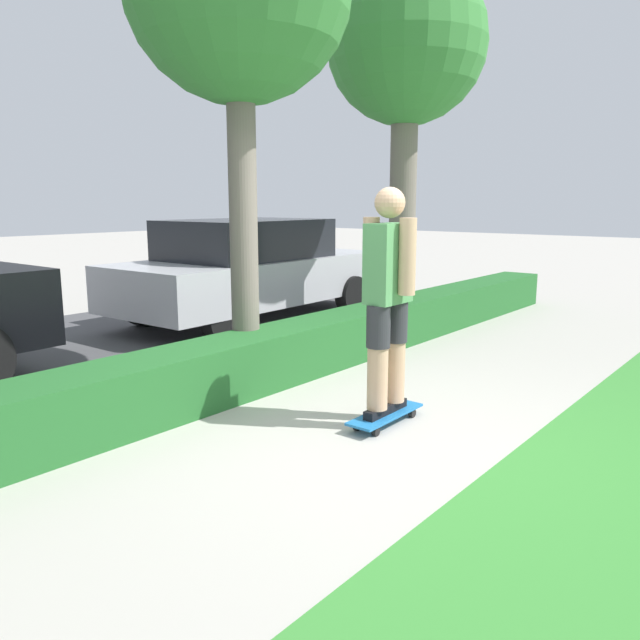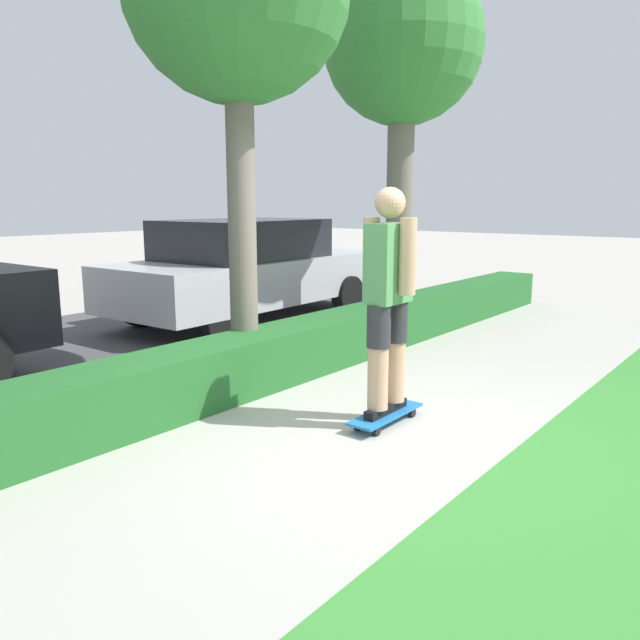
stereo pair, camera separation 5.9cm
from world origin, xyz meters
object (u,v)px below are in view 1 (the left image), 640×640
at_px(skateboard, 385,415).
at_px(skater_person, 388,296).
at_px(parked_car_middle, 251,269).
at_px(tree_far, 406,50).

bearing_deg(skateboard, skater_person, 7.13).
relative_size(skater_person, parked_car_middle, 0.40).
distance_m(skateboard, parked_car_middle, 4.92).
xyz_separation_m(skater_person, tree_far, (3.29, 1.91, 2.66)).
bearing_deg(skater_person, tree_far, 30.14).
height_order(tree_far, parked_car_middle, tree_far).
relative_size(tree_far, parked_car_middle, 1.07).
height_order(skater_person, parked_car_middle, skater_person).
height_order(skateboard, parked_car_middle, parked_car_middle).
bearing_deg(skater_person, skateboard, -172.87).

